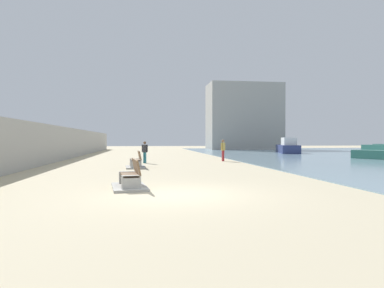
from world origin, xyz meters
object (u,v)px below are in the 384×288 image
(bench_near, at_px, (130,181))
(person_standing, at_px, (145,151))
(bench_far, at_px, (136,164))
(person_walking, at_px, (223,149))
(boat_far_right, at_px, (288,147))

(bench_near, bearing_deg, person_standing, 87.52)
(person_standing, bearing_deg, bench_far, -97.70)
(bench_far, relative_size, person_standing, 1.44)
(person_standing, bearing_deg, person_walking, 13.67)
(bench_near, height_order, bench_far, same)
(boat_far_right, bearing_deg, person_standing, -137.45)
(person_standing, xyz_separation_m, boat_far_right, (17.14, 15.73, -0.14))
(person_walking, relative_size, boat_far_right, 0.21)
(bench_far, xyz_separation_m, person_standing, (0.52, 3.83, 0.62))
(bench_near, xyz_separation_m, person_walking, (6.36, 13.70, 0.71))
(bench_near, relative_size, person_standing, 1.48)
(boat_far_right, bearing_deg, bench_far, -132.06)
(bench_near, distance_m, person_walking, 15.12)
(bench_near, height_order, person_standing, person_standing)
(boat_far_right, bearing_deg, person_walking, -128.31)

